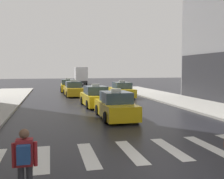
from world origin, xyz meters
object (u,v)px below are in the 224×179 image
Objects in this scene: taxi_fourth at (73,90)px; pedestrian_with_backpack at (25,159)px; taxi_third at (122,91)px; box_truck at (81,75)px; taxi_second at (95,97)px; taxi_lead at (115,106)px; taxi_fifth at (68,86)px.

pedestrian_with_backpack is (-3.09, -23.13, 0.25)m from taxi_fourth.
box_truck is at bearing 93.39° from taxi_third.
taxi_second is 2.79× the size of pedestrian_with_backpack.
taxi_lead is at bearing -86.91° from taxi_second.
taxi_third is at bearing -30.16° from taxi_fourth.
taxi_lead is 2.75× the size of pedestrian_with_backpack.
taxi_fifth is (-0.21, 5.83, 0.00)m from taxi_fourth.
taxi_fifth is 16.51m from box_truck.
taxi_second and taxi_fifth have the same top height.
taxi_third is 0.60× the size of box_truck.
taxi_third is at bearing 72.67° from taxi_lead.
taxi_second is 14.36m from taxi_fifth.
box_truck reaches higher than taxi_lead.
taxi_second is 1.00× the size of taxi_fourth.
taxi_second is at bearing -85.11° from taxi_fifth.
taxi_lead is 10.20m from pedestrian_with_backpack.
taxi_third is 0.99× the size of taxi_fourth.
taxi_second is 0.60× the size of box_truck.
taxi_third is 24.77m from box_truck.
taxi_second is at bearing 93.09° from taxi_lead.
taxi_third and taxi_fourth have the same top height.
taxi_second is 6.83m from taxi_third.
taxi_fourth is at bearing -87.91° from taxi_fifth.
taxi_lead is 0.99× the size of taxi_third.
pedestrian_with_backpack is at bearing -95.67° from taxi_fifth.
pedestrian_with_backpack is at bearing -115.51° from taxi_lead.
taxi_lead is 0.60× the size of box_truck.
taxi_lead is 0.99× the size of taxi_fifth.
taxi_lead is at bearing 64.49° from pedestrian_with_backpack.
box_truck reaches higher than pedestrian_with_backpack.
taxi_second is at bearing -123.53° from taxi_third.
taxi_fifth is at bearing 92.09° from taxi_fourth.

